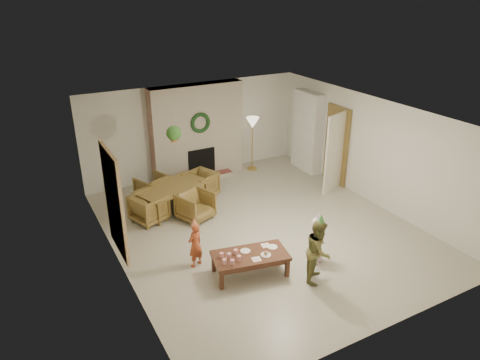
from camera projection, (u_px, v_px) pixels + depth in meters
floor at (261, 229)px, 9.56m from camera, size 7.00×7.00×0.00m
ceiling at (264, 115)px, 8.55m from camera, size 7.00×7.00×0.00m
wall_back at (194, 130)px, 11.86m from camera, size 7.00×0.00×7.00m
wall_front at (392, 262)px, 6.25m from camera, size 7.00×0.00×7.00m
wall_left at (115, 208)px, 7.74m from camera, size 0.00×7.00×7.00m
wall_right at (372, 151)px, 10.37m from camera, size 0.00×7.00×7.00m
fireplace_mass at (197, 132)px, 11.70m from camera, size 2.50×0.40×2.50m
fireplace_hearth at (204, 178)px, 11.90m from camera, size 1.60×0.30×0.12m
fireplace_firebox at (201, 162)px, 11.88m from camera, size 0.75×0.12×0.75m
fireplace_wreath at (200, 123)px, 11.40m from camera, size 0.54×0.10×0.54m
floor_lamp_base at (252, 168)px, 12.62m from camera, size 0.28×0.28×0.03m
floor_lamp_post at (252, 145)px, 12.34m from camera, size 0.03×0.03×1.35m
floor_lamp_shade at (253, 123)px, 12.08m from camera, size 0.36×0.36×0.30m
bookshelf_carcass at (307, 132)px, 12.20m from camera, size 0.30×1.00×2.20m
bookshelf_shelf_a at (305, 154)px, 12.46m from camera, size 0.30×0.92×0.03m
bookshelf_shelf_b at (306, 140)px, 12.30m from camera, size 0.30×0.92×0.03m
bookshelf_shelf_c at (307, 126)px, 12.13m from camera, size 0.30×0.92×0.03m
bookshelf_shelf_d at (308, 112)px, 11.97m from camera, size 0.30×0.92×0.03m
books_row_lower at (308, 151)px, 12.27m from camera, size 0.20×0.40×0.24m
books_row_mid at (305, 135)px, 12.27m from camera, size 0.20×0.44×0.24m
books_row_upper at (309, 123)px, 11.99m from camera, size 0.20×0.36×0.22m
door_frame at (337, 145)px, 11.41m from camera, size 0.05×0.86×2.04m
door_leaf at (334, 153)px, 10.94m from camera, size 0.77×0.32×2.00m
curtain_panel at (114, 203)px, 7.92m from camera, size 0.06×1.20×2.00m
dining_table at (174, 198)px, 10.27m from camera, size 1.85×1.45×0.57m
dining_chair_near at (196, 206)px, 9.84m from camera, size 0.89×0.90×0.63m
dining_chair_far at (153, 188)px, 10.68m from camera, size 0.89×0.90×0.63m
dining_chair_left at (149, 208)px, 9.76m from camera, size 0.90×0.89×0.63m
dining_chair_right at (201, 184)px, 10.89m from camera, size 0.90×0.89×0.63m
hanging_plant_cord at (173, 123)px, 9.32m from camera, size 0.01×0.01×0.70m
hanging_plant_pot at (174, 139)px, 9.47m from camera, size 0.16×0.16×0.12m
hanging_plant_foliage at (174, 133)px, 9.42m from camera, size 0.32×0.32×0.32m
coffee_table_top at (250, 256)px, 7.93m from camera, size 1.45×0.92×0.06m
coffee_table_apron at (250, 259)px, 7.96m from camera, size 1.32×0.80×0.08m
coffee_leg_fl at (221, 280)px, 7.61m from camera, size 0.08×0.08×0.35m
coffee_leg_fr at (287, 268)px, 7.94m from camera, size 0.08×0.08×0.35m
coffee_leg_bl at (214, 263)px, 8.09m from camera, size 0.08×0.08×0.35m
coffee_leg_br at (276, 252)px, 8.42m from camera, size 0.08×0.08×0.35m
cup_a at (225, 262)px, 7.62m from camera, size 0.08×0.08×0.09m
cup_b at (222, 255)px, 7.80m from camera, size 0.08×0.08×0.09m
cup_c at (232, 262)px, 7.61m from camera, size 0.08×0.08×0.09m
cup_d at (229, 256)px, 7.79m from camera, size 0.08×0.08×0.09m
cup_e at (239, 258)px, 7.72m from camera, size 0.08×0.08×0.09m
cup_f at (236, 252)px, 7.90m from camera, size 0.08×0.08×0.09m
plate_a at (245, 251)px, 8.01m from camera, size 0.22×0.22×0.01m
plate_b at (266, 255)px, 7.90m from camera, size 0.22×0.22×0.01m
plate_c at (273, 247)px, 8.13m from camera, size 0.22×0.22×0.01m
food_scoop at (266, 253)px, 7.88m from camera, size 0.08×0.08×0.07m
napkin_left at (256, 259)px, 7.77m from camera, size 0.18×0.18×0.01m
napkin_right at (266, 245)px, 8.18m from camera, size 0.18×0.18×0.01m
child_red at (195, 245)px, 8.14m from camera, size 0.38×0.32×0.89m
party_hat_red at (194, 222)px, 7.94m from camera, size 0.13×0.13×0.17m
child_plaid at (319, 250)px, 7.72m from camera, size 0.71×0.71×1.16m
party_hat_plaid at (321, 219)px, 7.47m from camera, size 0.18×0.18×0.19m
child_pink at (316, 240)px, 8.26m from camera, size 0.53×0.47×0.92m
party_hat_pink at (318, 217)px, 8.06m from camera, size 0.15×0.15×0.17m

